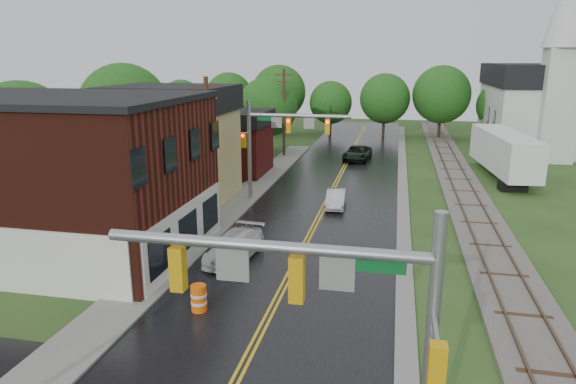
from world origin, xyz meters
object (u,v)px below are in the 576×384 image
(tree_left_a, at_px, (24,134))
(tree_left_c, at_px, (205,116))
(utility_pole_c, at_px, (284,111))
(pickup_white, at_px, (234,246))
(church, at_px, (540,97))
(utility_pole_b, at_px, (208,146))
(suv_dark, at_px, (357,153))
(construction_barrel, at_px, (199,298))
(semi_trailer, at_px, (504,151))
(tree_left_b, at_px, (126,111))
(tree_left_e, at_px, (269,108))
(traffic_signal_near, at_px, (331,305))
(traffic_signal_far, at_px, (278,133))
(brick_building, at_px, (58,175))
(sedan_silver, at_px, (336,199))

(tree_left_a, bearing_deg, tree_left_c, 71.57)
(utility_pole_c, height_order, tree_left_a, utility_pole_c)
(pickup_white, bearing_deg, tree_left_c, 120.46)
(church, xyz_separation_m, utility_pole_b, (-26.80, -31.74, -1.11))
(suv_dark, xyz_separation_m, construction_barrel, (-3.83, -33.39, -0.15))
(pickup_white, distance_m, semi_trailer, 28.22)
(utility_pole_b, height_order, construction_barrel, utility_pole_b)
(tree_left_b, distance_m, tree_left_e, 16.67)
(tree_left_e, bearing_deg, tree_left_c, -129.81)
(traffic_signal_near, xyz_separation_m, tree_left_a, (-23.32, 19.90, 0.15))
(church, height_order, traffic_signal_far, church)
(semi_trailer, xyz_separation_m, construction_barrel, (-16.69, -28.18, -1.74))
(church, distance_m, traffic_signal_far, 35.59)
(tree_left_a, distance_m, tree_left_b, 10.22)
(church, xyz_separation_m, pickup_white, (-23.20, -38.03, -5.16))
(pickup_white, distance_m, construction_barrel, 5.72)
(utility_pole_b, xyz_separation_m, construction_barrel, (3.90, -12.00, -4.15))
(traffic_signal_far, bearing_deg, construction_barrel, -88.09)
(traffic_signal_near, bearing_deg, tree_left_c, 114.56)
(tree_left_a, xyz_separation_m, construction_barrel, (16.94, -11.90, -4.54))
(brick_building, distance_m, utility_pole_c, 29.56)
(semi_trailer, bearing_deg, suv_dark, 157.96)
(tree_left_b, xyz_separation_m, construction_barrel, (14.94, -21.90, -5.15))
(utility_pole_c, height_order, tree_left_c, utility_pole_c)
(traffic_signal_far, relative_size, tree_left_e, 0.90)
(tree_left_a, relative_size, construction_barrel, 7.60)
(tree_left_e, height_order, suv_dark, tree_left_e)
(tree_left_a, distance_m, pickup_white, 18.31)
(tree_left_a, bearing_deg, tree_left_b, 78.69)
(traffic_signal_far, xyz_separation_m, tree_left_c, (-10.38, 12.90, -0.46))
(tree_left_e, relative_size, semi_trailer, 0.65)
(traffic_signal_near, relative_size, utility_pole_c, 0.82)
(tree_left_a, height_order, tree_left_c, tree_left_a)
(brick_building, relative_size, tree_left_a, 1.65)
(church, distance_m, tree_left_c, 36.59)
(traffic_signal_far, distance_m, pickup_white, 12.08)
(construction_barrel, bearing_deg, semi_trailer, 59.37)
(construction_barrel, bearing_deg, traffic_signal_far, 91.91)
(brick_building, distance_m, suv_dark, 31.58)
(traffic_signal_near, bearing_deg, construction_barrel, 128.55)
(suv_dark, bearing_deg, sedan_silver, -85.32)
(tree_left_b, distance_m, pickup_white, 22.41)
(semi_trailer, bearing_deg, traffic_signal_far, -147.05)
(church, distance_m, traffic_signal_near, 54.32)
(suv_dark, distance_m, construction_barrel, 33.61)
(suv_dark, height_order, construction_barrel, suv_dark)
(tree_left_b, height_order, construction_barrel, tree_left_b)
(church, bearing_deg, traffic_signal_far, -131.27)
(sedan_silver, bearing_deg, traffic_signal_near, -86.34)
(tree_left_b, bearing_deg, tree_left_a, -101.31)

